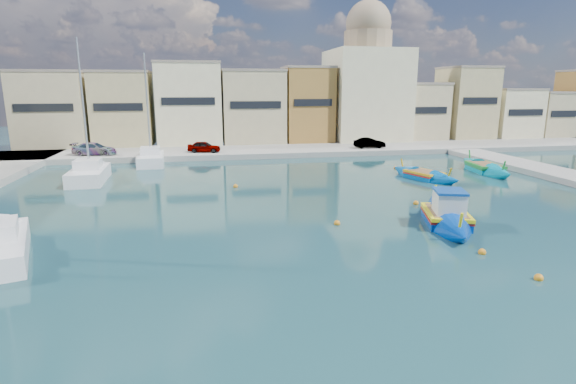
{
  "coord_description": "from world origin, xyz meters",
  "views": [
    {
      "loc": [
        -12.4,
        -20.15,
        7.58
      ],
      "look_at": [
        -7.41,
        6.0,
        1.4
      ],
      "focal_mm": 28.0,
      "sensor_mm": 36.0,
      "label": 1
    }
  ],
  "objects_px": {
    "luzzu_cyan_mid": "(485,169)",
    "luzzu_green": "(424,176)",
    "yacht_north": "(152,157)",
    "yacht_mid": "(0,237)",
    "church_block": "(366,82)",
    "yacht_midnorth": "(93,172)",
    "luzzu_blue_cabin": "(446,217)"
  },
  "relations": [
    {
      "from": "luzzu_cyan_mid",
      "to": "luzzu_green",
      "type": "height_order",
      "value": "luzzu_cyan_mid"
    },
    {
      "from": "yacht_north",
      "to": "yacht_mid",
      "type": "xyz_separation_m",
      "value": [
        -4.56,
        -25.74,
        -0.01
      ]
    },
    {
      "from": "church_block",
      "to": "yacht_north",
      "type": "xyz_separation_m",
      "value": [
        -27.77,
        -11.27,
        -7.94
      ]
    },
    {
      "from": "yacht_north",
      "to": "yacht_midnorth",
      "type": "height_order",
      "value": "yacht_midnorth"
    },
    {
      "from": "church_block",
      "to": "luzzu_green",
      "type": "relative_size",
      "value": 2.45
    },
    {
      "from": "church_block",
      "to": "yacht_mid",
      "type": "xyz_separation_m",
      "value": [
        -32.33,
        -37.0,
        -7.96
      ]
    },
    {
      "from": "luzzu_cyan_mid",
      "to": "yacht_north",
      "type": "distance_m",
      "value": 33.23
    },
    {
      "from": "yacht_midnorth",
      "to": "yacht_mid",
      "type": "relative_size",
      "value": 1.08
    },
    {
      "from": "luzzu_green",
      "to": "yacht_midnorth",
      "type": "relative_size",
      "value": 0.63
    },
    {
      "from": "church_block",
      "to": "yacht_midnorth",
      "type": "xyz_separation_m",
      "value": [
        -31.85,
        -19.29,
        -7.92
      ]
    },
    {
      "from": "church_block",
      "to": "yacht_mid",
      "type": "distance_m",
      "value": 49.78
    },
    {
      "from": "yacht_north",
      "to": "luzzu_blue_cabin",
      "type": "bearing_deg",
      "value": -54.53
    },
    {
      "from": "church_block",
      "to": "yacht_midnorth",
      "type": "bearing_deg",
      "value": -148.8
    },
    {
      "from": "church_block",
      "to": "luzzu_cyan_mid",
      "type": "distance_m",
      "value": 24.89
    },
    {
      "from": "luzzu_green",
      "to": "yacht_north",
      "type": "distance_m",
      "value": 27.7
    },
    {
      "from": "luzzu_blue_cabin",
      "to": "luzzu_green",
      "type": "distance_m",
      "value": 13.27
    },
    {
      "from": "luzzu_cyan_mid",
      "to": "yacht_mid",
      "type": "bearing_deg",
      "value": -158.93
    },
    {
      "from": "yacht_north",
      "to": "yacht_midnorth",
      "type": "distance_m",
      "value": 9.0
    },
    {
      "from": "luzzu_blue_cabin",
      "to": "yacht_midnorth",
      "type": "distance_m",
      "value": 29.39
    },
    {
      "from": "luzzu_green",
      "to": "yacht_mid",
      "type": "height_order",
      "value": "yacht_mid"
    },
    {
      "from": "luzzu_green",
      "to": "yacht_mid",
      "type": "bearing_deg",
      "value": -157.77
    },
    {
      "from": "luzzu_green",
      "to": "church_block",
      "type": "bearing_deg",
      "value": 81.17
    },
    {
      "from": "church_block",
      "to": "luzzu_blue_cabin",
      "type": "xyz_separation_m",
      "value": [
        -8.94,
        -37.7,
        -8.02
      ]
    },
    {
      "from": "luzzu_blue_cabin",
      "to": "yacht_mid",
      "type": "bearing_deg",
      "value": 178.3
    },
    {
      "from": "yacht_mid",
      "to": "luzzu_green",
      "type": "bearing_deg",
      "value": 22.23
    },
    {
      "from": "luzzu_blue_cabin",
      "to": "luzzu_green",
      "type": "height_order",
      "value": "luzzu_blue_cabin"
    },
    {
      "from": "luzzu_blue_cabin",
      "to": "yacht_mid",
      "type": "height_order",
      "value": "yacht_mid"
    },
    {
      "from": "church_block",
      "to": "yacht_midnorth",
      "type": "height_order",
      "value": "church_block"
    },
    {
      "from": "yacht_north",
      "to": "church_block",
      "type": "bearing_deg",
      "value": 22.09
    },
    {
      "from": "church_block",
      "to": "yacht_mid",
      "type": "height_order",
      "value": "church_block"
    },
    {
      "from": "luzzu_blue_cabin",
      "to": "yacht_midnorth",
      "type": "relative_size",
      "value": 0.74
    },
    {
      "from": "luzzu_blue_cabin",
      "to": "yacht_midnorth",
      "type": "height_order",
      "value": "yacht_midnorth"
    }
  ]
}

